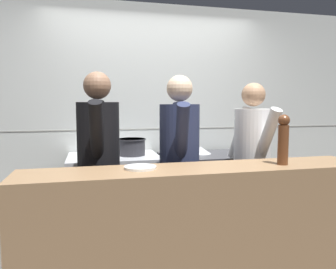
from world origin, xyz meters
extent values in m
cube|color=silver|center=(0.00, 1.35, 1.30)|extent=(8.00, 0.06, 2.60)
cube|color=gray|center=(0.00, 1.32, 1.15)|extent=(8.00, 0.00, 0.01)
cube|color=#232326|center=(-0.50, 0.95, 0.43)|extent=(0.92, 0.70, 0.87)
cube|color=#B7BABF|center=(-0.50, 0.95, 0.89)|extent=(0.94, 0.71, 0.04)
cube|color=#B7BABF|center=(-0.50, 0.62, 0.50)|extent=(0.83, 0.03, 0.10)
cube|color=#38383D|center=(0.52, 0.95, 0.44)|extent=(0.98, 0.65, 0.88)
cube|color=black|center=(0.52, 0.65, 0.05)|extent=(0.96, 0.04, 0.10)
cube|color=#93704C|center=(0.03, -0.31, 0.50)|extent=(2.54, 0.45, 1.00)
cylinder|color=#B7BABF|center=(-0.72, 0.95, 1.01)|extent=(0.23, 0.23, 0.21)
cylinder|color=#B7BABF|center=(-0.72, 0.95, 1.11)|extent=(0.24, 0.24, 0.01)
cylinder|color=#2D2D33|center=(-0.31, 0.94, 0.99)|extent=(0.29, 0.29, 0.18)
cylinder|color=#2D2D33|center=(-0.31, 0.94, 1.08)|extent=(0.31, 0.31, 0.01)
cone|color=#B7BABF|center=(0.49, 1.02, 0.92)|extent=(0.24, 0.24, 0.08)
cylinder|color=white|center=(-0.40, -0.26, 1.01)|extent=(0.22, 0.22, 0.02)
cylinder|color=brown|center=(0.65, -0.35, 1.15)|extent=(0.08, 0.08, 0.29)
sphere|color=brown|center=(0.65, -0.35, 1.33)|extent=(0.09, 0.09, 0.09)
cube|color=black|center=(-0.67, 0.28, 0.40)|extent=(0.31, 0.21, 0.80)
cylinder|color=black|center=(-0.67, 0.28, 1.13)|extent=(0.37, 0.37, 0.66)
sphere|color=#8C664C|center=(-0.67, 0.28, 1.60)|extent=(0.23, 0.23, 0.23)
cylinder|color=black|center=(-0.65, 0.49, 1.21)|extent=(0.13, 0.34, 0.55)
cylinder|color=black|center=(-0.68, 0.08, 1.21)|extent=(0.13, 0.34, 0.55)
cube|color=black|center=(0.02, 0.23, 0.40)|extent=(0.32, 0.24, 0.79)
cylinder|color=#262D4C|center=(0.02, 0.23, 1.12)|extent=(0.40, 0.40, 0.65)
sphere|color=beige|center=(0.02, 0.23, 1.58)|extent=(0.22, 0.22, 0.22)
cylinder|color=#262D4C|center=(0.05, 0.43, 1.20)|extent=(0.16, 0.34, 0.55)
cylinder|color=#262D4C|center=(-0.02, 0.03, 1.20)|extent=(0.16, 0.34, 0.55)
cube|color=black|center=(0.74, 0.27, 0.38)|extent=(0.31, 0.23, 0.77)
cylinder|color=white|center=(0.74, 0.27, 1.09)|extent=(0.39, 0.39, 0.63)
sphere|color=tan|center=(0.74, 0.27, 1.53)|extent=(0.22, 0.22, 0.22)
cylinder|color=white|center=(0.70, 0.47, 1.16)|extent=(0.15, 0.33, 0.53)
cylinder|color=white|center=(0.77, 0.08, 1.16)|extent=(0.15, 0.33, 0.53)
camera|label=1|loc=(-0.73, -2.48, 1.46)|focal=35.00mm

